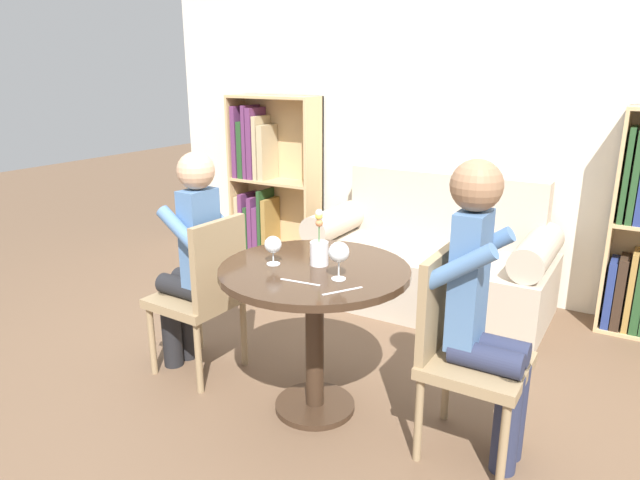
{
  "coord_description": "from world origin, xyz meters",
  "views": [
    {
      "loc": [
        1.31,
        -2.14,
        1.64
      ],
      "look_at": [
        0.0,
        0.05,
        0.87
      ],
      "focal_mm": 32.0,
      "sensor_mm": 36.0,
      "label": 1
    }
  ],
  "objects": [
    {
      "name": "round_table",
      "position": [
        0.0,
        0.0,
        0.59
      ],
      "size": [
        0.9,
        0.9,
        0.75
      ],
      "color": "#382619",
      "rests_on": "ground_plane"
    },
    {
      "name": "ground_plane",
      "position": [
        0.0,
        0.0,
        0.0
      ],
      "size": [
        16.0,
        16.0,
        0.0
      ],
      "primitive_type": "plane",
      "color": "brown"
    },
    {
      "name": "knife_left_setting",
      "position": [
        0.26,
        -0.2,
        0.75
      ],
      "size": [
        0.11,
        0.17,
        0.0
      ],
      "color": "silver",
      "rests_on": "round_table"
    },
    {
      "name": "fork_left_setting",
      "position": [
        0.05,
        -0.2,
        0.75
      ],
      "size": [
        0.19,
        0.03,
        0.0
      ],
      "color": "silver",
      "rests_on": "round_table"
    },
    {
      "name": "wine_glass_left",
      "position": [
        -0.19,
        -0.06,
        0.84
      ],
      "size": [
        0.08,
        0.08,
        0.14
      ],
      "color": "white",
      "rests_on": "round_table"
    },
    {
      "name": "back_wall",
      "position": [
        0.0,
        1.99,
        1.35
      ],
      "size": [
        5.2,
        0.05,
        2.7
      ],
      "color": "silver",
      "rests_on": "ground_plane"
    },
    {
      "name": "flower_vase",
      "position": [
        -0.0,
        0.04,
        0.84
      ],
      "size": [
        0.09,
        0.09,
        0.27
      ],
      "color": "silver",
      "rests_on": "round_table"
    },
    {
      "name": "couch",
      "position": [
        0.0,
        1.57,
        0.31
      ],
      "size": [
        1.68,
        0.8,
        0.92
      ],
      "color": "#B7A893",
      "rests_on": "ground_plane"
    },
    {
      "name": "bookshelf_left",
      "position": [
        -1.62,
        1.83,
        0.68
      ],
      "size": [
        0.81,
        0.28,
        1.43
      ],
      "color": "tan",
      "rests_on": "ground_plane"
    },
    {
      "name": "wine_glass_right",
      "position": [
        0.17,
        -0.08,
        0.87
      ],
      "size": [
        0.09,
        0.09,
        0.17
      ],
      "color": "white",
      "rests_on": "round_table"
    },
    {
      "name": "person_right",
      "position": [
        0.78,
        0.07,
        0.7
      ],
      "size": [
        0.42,
        0.34,
        1.31
      ],
      "rotation": [
        0.0,
        0.0,
        1.57
      ],
      "color": "#282D47",
      "rests_on": "ground_plane"
    },
    {
      "name": "chair_right",
      "position": [
        0.69,
        0.07,
        0.49
      ],
      "size": [
        0.42,
        0.42,
        0.9
      ],
      "rotation": [
        0.0,
        0.0,
        1.57
      ],
      "color": "#937A56",
      "rests_on": "ground_plane"
    },
    {
      "name": "person_left",
      "position": [
        -0.78,
        0.01,
        0.65
      ],
      "size": [
        0.43,
        0.35,
        1.24
      ],
      "rotation": [
        0.0,
        0.0,
        -1.62
      ],
      "color": "black",
      "rests_on": "ground_plane"
    },
    {
      "name": "chair_left",
      "position": [
        -0.69,
        -0.0,
        0.49
      ],
      "size": [
        0.44,
        0.44,
        0.9
      ],
      "rotation": [
        0.0,
        0.0,
        -1.62
      ],
      "color": "#937A56",
      "rests_on": "ground_plane"
    }
  ]
}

